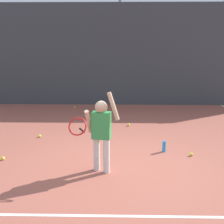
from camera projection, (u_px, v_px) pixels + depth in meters
ground_plane at (120, 166)px, 5.08m from camera, size 20.00×20.00×0.00m
court_line_baseline at (121, 216)px, 3.61m from camera, size 9.00×0.05×0.00m
back_fence_windscreen at (120, 55)px, 9.63m from camera, size 10.43×0.08×3.34m
fence_post_1 at (120, 53)px, 9.67m from camera, size 0.09×0.09×3.49m
tennis_player at (100, 130)px, 4.68m from camera, size 0.79×0.57×1.35m
water_bottle at (164, 146)px, 5.69m from camera, size 0.07×0.07×0.22m
tennis_ball_0 at (100, 132)px, 6.82m from camera, size 0.07×0.07×0.07m
tennis_ball_1 at (3, 158)px, 5.31m from camera, size 0.07×0.07×0.07m
tennis_ball_4 at (129, 125)px, 7.46m from camera, size 0.07×0.07×0.07m
tennis_ball_5 at (40, 136)px, 6.56m from camera, size 0.07×0.07×0.07m
tennis_ball_6 at (75, 107)px, 9.43m from camera, size 0.07×0.07×0.07m
tennis_ball_7 at (191, 154)px, 5.50m from camera, size 0.07×0.07×0.07m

